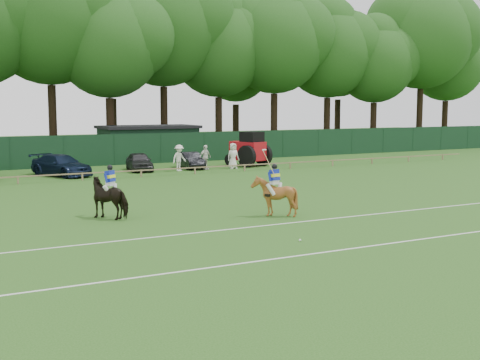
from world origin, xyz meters
TOP-DOWN VIEW (x-y plane):
  - ground at (0.00, 0.00)m, footprint 160.00×160.00m
  - horse_dark at (-5.47, 3.78)m, footprint 2.03×2.27m
  - horse_chestnut at (1.00, 0.74)m, footprint 1.73×1.87m
  - sedan_navy at (-3.59, 21.21)m, footprint 3.90×5.44m
  - hatch_grey at (2.27, 21.90)m, footprint 2.28×4.23m
  - estate_black at (6.31, 21.72)m, footprint 1.77×3.92m
  - spectator_left at (4.82, 20.40)m, footprint 1.42×1.12m
  - spectator_mid at (6.92, 20.35)m, footprint 1.19×0.79m
  - spectator_right at (9.10, 19.99)m, footprint 0.97×0.65m
  - rider_dark at (-5.46, 3.77)m, footprint 0.83×0.68m
  - rider_chestnut at (1.00, 0.73)m, footprint 0.96×0.53m
  - polo_ball at (-0.92, -4.17)m, footprint 0.09×0.09m
  - pitch_lines at (0.00, -3.50)m, footprint 60.00×5.10m
  - pitch_rail at (0.00, 18.00)m, footprint 62.10×0.10m
  - perimeter_fence at (0.00, 27.00)m, footprint 92.08×0.08m
  - utility_shed at (6.00, 30.00)m, footprint 8.40×4.40m
  - tree_row at (2.00, 35.00)m, footprint 96.00×12.00m
  - tractor at (11.27, 21.33)m, footprint 3.05×3.75m

SIDE VIEW (x-z plane):
  - ground at x=0.00m, z-range 0.00..0.00m
  - tree_row at x=2.00m, z-range -10.50..10.50m
  - pitch_lines at x=0.00m, z-range 0.00..0.01m
  - polo_ball at x=-0.92m, z-range 0.00..0.09m
  - pitch_rail at x=0.00m, z-range 0.20..0.70m
  - estate_black at x=6.31m, z-range 0.00..1.25m
  - hatch_grey at x=2.27m, z-range 0.00..1.37m
  - sedan_navy at x=-3.59m, z-range 0.00..1.46m
  - horse_dark at x=-5.47m, z-range 0.00..1.78m
  - horse_chestnut at x=1.00m, z-range 0.00..1.79m
  - spectator_mid at x=6.92m, z-range 0.00..1.87m
  - spectator_left at x=4.82m, z-range 0.00..1.93m
  - spectator_right at x=9.10m, z-range 0.00..1.95m
  - perimeter_fence at x=0.00m, z-range 0.00..2.50m
  - tractor at x=11.27m, z-range -0.07..2.66m
  - utility_shed at x=6.00m, z-range 0.02..3.06m
  - rider_dark at x=-5.46m, z-range 0.97..2.38m
  - rider_chestnut at x=1.00m, z-range 0.66..2.71m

